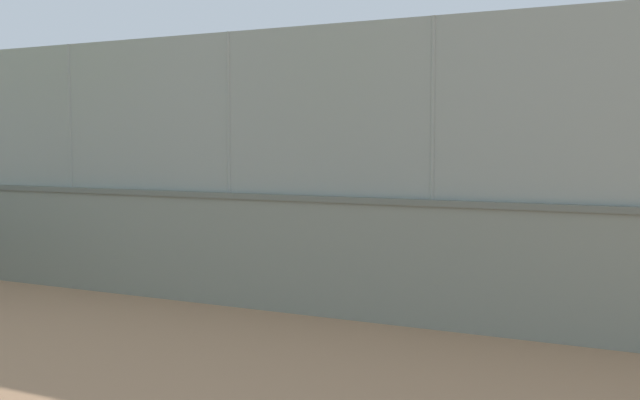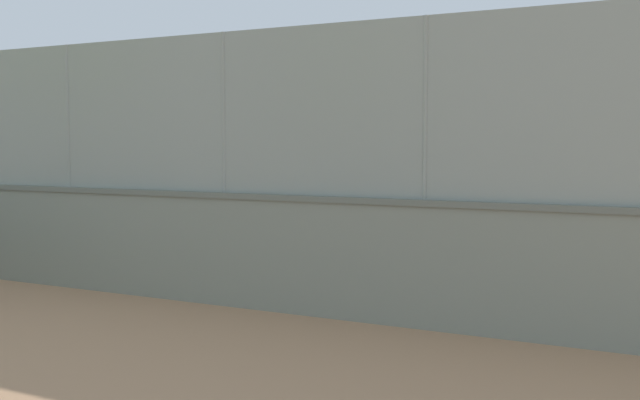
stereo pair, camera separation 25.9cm
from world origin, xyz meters
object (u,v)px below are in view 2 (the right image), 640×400
player_near_wall_returning (475,226)px  sports_ball (265,224)px  player_at_service_line (339,189)px  courtside_bench (394,270)px

player_near_wall_returning → sports_ball: player_near_wall_returning is taller
player_at_service_line → sports_ball: size_ratio=13.52×
courtside_bench → sports_ball: bearing=-48.0°
player_near_wall_returning → sports_ball: size_ratio=12.64×
player_near_wall_returning → courtside_bench: (0.50, 2.49, -0.46)m
sports_ball → courtside_bench: (-7.46, 8.28, 0.40)m
player_near_wall_returning → sports_ball: (7.96, -5.79, -0.86)m
player_at_service_line → courtside_bench: bearing=120.4°
player_near_wall_returning → courtside_bench: player_near_wall_returning is taller
sports_ball → courtside_bench: size_ratio=0.08×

